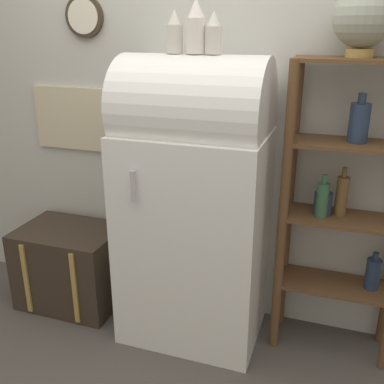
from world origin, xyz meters
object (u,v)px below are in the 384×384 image
(vase_left, at_px, (175,33))
(vase_center, at_px, (196,28))
(suitcase_trunk, at_px, (71,266))
(vase_right, at_px, (214,34))
(globe, at_px, (364,17))
(refrigerator, at_px, (194,203))

(vase_left, height_order, vase_center, vase_center)
(suitcase_trunk, bearing_deg, vase_left, -1.36)
(vase_left, xyz_separation_m, vase_right, (0.20, -0.01, -0.01))
(globe, distance_m, vase_center, 0.76)
(globe, height_order, vase_right, globe)
(refrigerator, height_order, vase_left, vase_left)
(suitcase_trunk, distance_m, vase_left, 1.61)
(suitcase_trunk, distance_m, globe, 2.19)
(refrigerator, relative_size, vase_left, 7.83)
(suitcase_trunk, relative_size, globe, 1.97)
(suitcase_trunk, xyz_separation_m, vase_left, (0.74, -0.02, 1.42))
(vase_center, relative_size, vase_right, 1.30)
(globe, relative_size, vase_left, 1.56)
(refrigerator, height_order, suitcase_trunk, refrigerator)
(suitcase_trunk, bearing_deg, globe, 4.24)
(globe, bearing_deg, vase_left, -170.94)
(globe, distance_m, vase_right, 0.67)
(vase_center, bearing_deg, vase_right, -2.36)
(refrigerator, distance_m, vase_center, 0.89)
(refrigerator, distance_m, globe, 1.21)
(vase_center, bearing_deg, suitcase_trunk, 178.68)
(refrigerator, relative_size, vase_right, 8.29)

